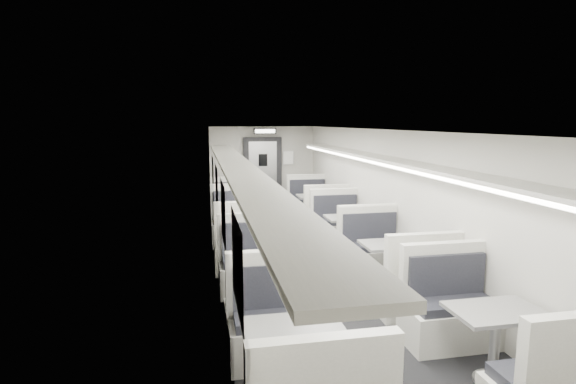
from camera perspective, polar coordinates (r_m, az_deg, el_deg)
name	(u,v)px	position (r m, az deg, el deg)	size (l,w,h in m)	color
room	(314,206)	(7.17, 3.35, -1.85)	(3.24, 12.24, 2.64)	black
booth_left_a	(235,214)	(10.63, -6.76, -2.81)	(1.06, 2.16, 1.15)	beige
booth_left_b	(243,234)	(8.61, -5.69, -5.38)	(1.15, 2.34, 1.25)	beige
booth_left_c	(263,286)	(6.07, -3.20, -11.79)	(1.08, 2.20, 1.17)	beige
booth_left_d	(294,365)	(4.31, 0.72, -21.11)	(1.06, 2.16, 1.15)	beige
booth_right_a	(316,210)	(11.08, 3.55, -2.28)	(1.06, 2.15, 1.15)	beige
booth_right_b	(349,235)	(8.75, 7.71, -5.43)	(1.05, 2.13, 1.14)	beige
booth_right_c	(391,267)	(7.00, 12.94, -9.23)	(1.06, 2.15, 1.15)	beige
booth_right_d	(494,345)	(5.05, 24.74, -17.23)	(1.06, 2.15, 1.15)	beige
passenger	(247,202)	(9.65, -5.28, -1.30)	(0.61, 0.40, 1.66)	black
window_a	(213,175)	(10.29, -9.50, 2.18)	(0.02, 1.18, 0.84)	black
window_b	(217,189)	(8.11, -9.03, 0.39)	(0.02, 1.18, 0.84)	black
window_c	(223,213)	(5.95, -8.21, -2.71)	(0.02, 1.18, 0.84)	black
window_d	(237,266)	(3.82, -6.44, -9.29)	(0.02, 1.18, 0.84)	black
luggage_rack_left	(237,165)	(6.57, -6.51, 3.43)	(0.46, 10.40, 0.09)	beige
luggage_rack_right	(397,162)	(7.21, 13.64, 3.72)	(0.46, 10.40, 0.09)	beige
vestibule_door	(263,174)	(12.96, -3.22, 2.29)	(1.10, 0.13, 2.10)	black
exit_sign	(265,131)	(12.40, -2.96, 7.73)	(0.62, 0.12, 0.16)	black
wall_notice	(288,158)	(13.03, 0.05, 4.37)	(0.32, 0.02, 0.40)	white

